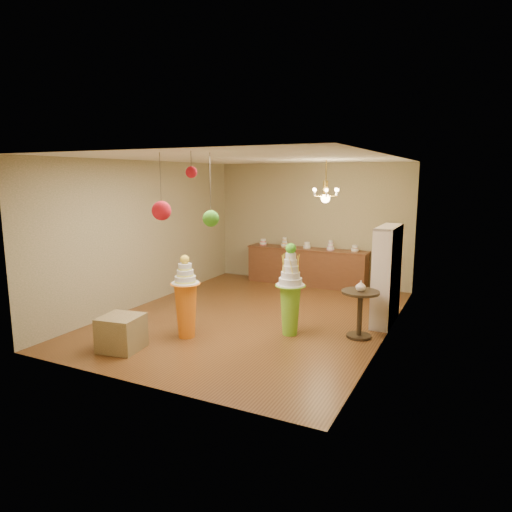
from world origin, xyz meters
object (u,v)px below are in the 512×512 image
at_px(pedestal_green, 290,298).
at_px(pedestal_orange, 186,303).
at_px(round_table, 360,307).
at_px(sideboard, 307,266).

relative_size(pedestal_green, pedestal_orange, 1.13).
distance_m(pedestal_green, round_table, 1.17).
height_order(pedestal_green, sideboard, pedestal_green).
xyz_separation_m(pedestal_orange, sideboard, (0.52, 4.46, -0.11)).
height_order(sideboard, round_table, sideboard).
relative_size(pedestal_green, sideboard, 0.52).
distance_m(pedestal_orange, round_table, 2.91).
height_order(pedestal_orange, sideboard, pedestal_orange).
bearing_deg(sideboard, round_table, -56.62).
bearing_deg(round_table, sideboard, 123.38).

